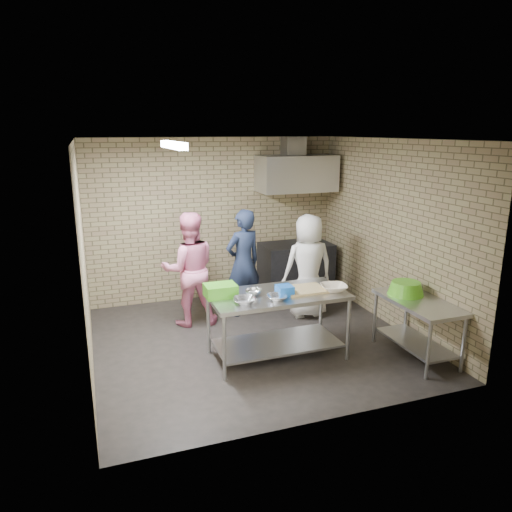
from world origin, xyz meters
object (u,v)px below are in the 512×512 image
Objects in this scene: man_navy at (243,263)px; blue_tub at (285,291)px; prep_table at (277,325)px; bottle_red at (295,177)px; woman_pink at (189,269)px; side_counter at (416,328)px; green_basin at (406,288)px; stove at (296,269)px; woman_white at (308,266)px; green_crate at (220,291)px.

blue_tub is at bearing 73.75° from man_navy.
bottle_red reaches higher than prep_table.
blue_tub reaches higher than prep_table.
woman_pink is at bearing 119.14° from blue_tub.
green_basin is (-0.02, 0.25, 0.46)m from side_counter.
stove is 1.10m from woman_white.
side_counter is at bearing 115.25° from woman_white.
man_navy is 0.87m from woman_pink.
green_basin is 1.63m from woman_white.
stove reaches higher than prep_table.
prep_table is at bearing 168.95° from green_basin.
bottle_red reaches higher than man_navy.
stove is 0.71× the size of woman_pink.
blue_tub is (0.05, -0.10, 0.49)m from prep_table.
woman_pink reaches higher than side_counter.
green_crate reaches higher than prep_table.
green_basin is at bearing -7.91° from blue_tub.
woman_white is (1.78, -0.28, -0.04)m from woman_pink.
man_navy is (-1.62, 2.12, 0.46)m from side_counter.
man_navy is (0.00, 1.64, -0.08)m from blue_tub.
bottle_red is at bearing 97.62° from side_counter.
man_navy reaches higher than side_counter.
bottle_red reaches higher than blue_tub.
side_counter is (1.67, -0.57, -0.05)m from prep_table.
stove is 2.85m from green_crate.
side_counter is 3.44m from bottle_red.
side_counter is at bearing -85.43° from green_basin.
stove is 1.38m from man_navy.
man_navy is at bearing 62.15° from green_crate.
blue_tub is at bearing -16.35° from green_crate.
man_navy reaches higher than blue_tub.
stove is at bearing -156.44° from woman_pink.
bottle_red is at bearing 64.13° from blue_tub.
green_crate reaches higher than side_counter.
side_counter is 3.17× the size of green_crate.
woman_pink is (-0.86, 1.54, -0.07)m from blue_tub.
stove is at bearing 46.96° from green_crate.
woman_white is (-0.68, 1.48, -0.04)m from green_basin.
bottle_red is 0.11× the size of man_navy.
man_navy is (-1.60, 1.87, -0.00)m from green_basin.
man_navy is 0.99× the size of woman_pink.
side_counter is 6.35× the size of blue_tub.
green_basin is (1.65, -0.32, 0.41)m from prep_table.
bottle_red is at bearing -100.25° from woman_white.
woman_pink is (-2.46, 1.77, 0.01)m from green_basin.
green_crate is at bearing 169.34° from green_basin.
green_crate is 1.97m from woman_white.
bottle_red reaches higher than green_crate.
green_crate is 3.22m from bottle_red.
man_navy is (-1.17, -0.63, 0.38)m from stove.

